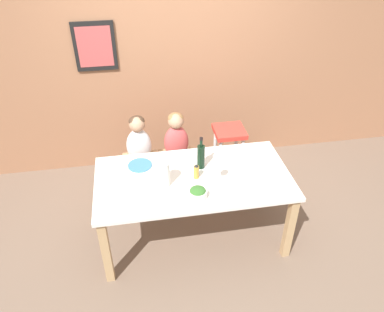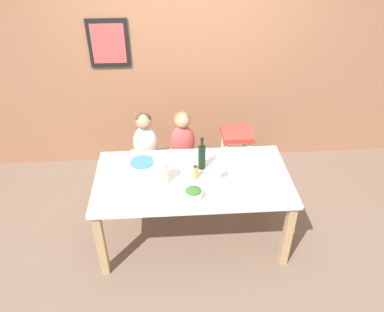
{
  "view_description": "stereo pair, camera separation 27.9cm",
  "coord_description": "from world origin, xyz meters",
  "px_view_note": "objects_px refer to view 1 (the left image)",
  "views": [
    {
      "loc": [
        -0.46,
        -2.57,
        2.78
      ],
      "look_at": [
        0.0,
        0.07,
        0.91
      ],
      "focal_mm": 35.0,
      "sensor_mm": 36.0,
      "label": 1
    },
    {
      "loc": [
        -0.18,
        -2.61,
        2.78
      ],
      "look_at": [
        0.0,
        0.07,
        0.91
      ],
      "focal_mm": 35.0,
      "sensor_mm": 36.0,
      "label": 2
    }
  ],
  "objects_px": {
    "chair_far_left": "(141,167)",
    "paper_towel_roll": "(163,174)",
    "salad_bowl_large": "(198,193)",
    "chair_right_highchair": "(229,144)",
    "person_child_center": "(176,135)",
    "dinner_plate_front_left": "(133,203)",
    "wine_glass_near": "(220,168)",
    "person_child_left": "(138,139)",
    "wine_bottle": "(201,156)",
    "dinner_plate_back_left": "(140,165)",
    "chair_far_center": "(177,163)"
  },
  "relations": [
    {
      "from": "wine_glass_near",
      "to": "dinner_plate_front_left",
      "type": "height_order",
      "value": "wine_glass_near"
    },
    {
      "from": "dinner_plate_front_left",
      "to": "person_child_center",
      "type": "bearing_deg",
      "value": 63.37
    },
    {
      "from": "chair_far_center",
      "to": "dinner_plate_front_left",
      "type": "distance_m",
      "value": 1.14
    },
    {
      "from": "chair_far_left",
      "to": "chair_far_center",
      "type": "distance_m",
      "value": 0.39
    },
    {
      "from": "chair_right_highchair",
      "to": "dinner_plate_front_left",
      "type": "distance_m",
      "value": 1.44
    },
    {
      "from": "wine_bottle",
      "to": "dinner_plate_front_left",
      "type": "bearing_deg",
      "value": -148.52
    },
    {
      "from": "chair_far_left",
      "to": "person_child_center",
      "type": "xyz_separation_m",
      "value": [
        0.39,
        0.0,
        0.36
      ]
    },
    {
      "from": "chair_far_left",
      "to": "person_child_left",
      "type": "relative_size",
      "value": 0.85
    },
    {
      "from": "wine_bottle",
      "to": "dinner_plate_back_left",
      "type": "relative_size",
      "value": 1.44
    },
    {
      "from": "wine_bottle",
      "to": "dinner_plate_front_left",
      "type": "height_order",
      "value": "wine_bottle"
    },
    {
      "from": "paper_towel_roll",
      "to": "dinner_plate_back_left",
      "type": "distance_m",
      "value": 0.38
    },
    {
      "from": "chair_right_highchair",
      "to": "dinner_plate_front_left",
      "type": "height_order",
      "value": "chair_right_highchair"
    },
    {
      "from": "salad_bowl_large",
      "to": "chair_far_left",
      "type": "bearing_deg",
      "value": 113.98
    },
    {
      "from": "dinner_plate_front_left",
      "to": "wine_glass_near",
      "type": "bearing_deg",
      "value": 14.27
    },
    {
      "from": "chair_far_left",
      "to": "chair_far_center",
      "type": "xyz_separation_m",
      "value": [
        0.39,
        0.0,
        0.0
      ]
    },
    {
      "from": "person_child_center",
      "to": "chair_right_highchair",
      "type": "bearing_deg",
      "value": -0.12
    },
    {
      "from": "person_child_center",
      "to": "wine_bottle",
      "type": "bearing_deg",
      "value": -75.6
    },
    {
      "from": "chair_far_center",
      "to": "salad_bowl_large",
      "type": "relative_size",
      "value": 2.91
    },
    {
      "from": "chair_far_left",
      "to": "chair_far_center",
      "type": "height_order",
      "value": "same"
    },
    {
      "from": "chair_far_left",
      "to": "salad_bowl_large",
      "type": "bearing_deg",
      "value": -66.02
    },
    {
      "from": "person_child_left",
      "to": "salad_bowl_large",
      "type": "relative_size",
      "value": 3.43
    },
    {
      "from": "paper_towel_roll",
      "to": "person_child_center",
      "type": "bearing_deg",
      "value": 74.56
    },
    {
      "from": "person_child_left",
      "to": "wine_bottle",
      "type": "relative_size",
      "value": 1.68
    },
    {
      "from": "person_child_left",
      "to": "paper_towel_roll",
      "type": "distance_m",
      "value": 0.8
    },
    {
      "from": "person_child_left",
      "to": "person_child_center",
      "type": "xyz_separation_m",
      "value": [
        0.39,
        0.0,
        0.0
      ]
    },
    {
      "from": "wine_bottle",
      "to": "paper_towel_roll",
      "type": "relative_size",
      "value": 1.35
    },
    {
      "from": "wine_bottle",
      "to": "dinner_plate_front_left",
      "type": "xyz_separation_m",
      "value": [
        -0.64,
        -0.39,
        -0.12
      ]
    },
    {
      "from": "person_child_left",
      "to": "wine_glass_near",
      "type": "distance_m",
      "value": 1.03
    },
    {
      "from": "paper_towel_roll",
      "to": "dinner_plate_front_left",
      "type": "bearing_deg",
      "value": -144.49
    },
    {
      "from": "chair_far_left",
      "to": "paper_towel_roll",
      "type": "height_order",
      "value": "paper_towel_roll"
    },
    {
      "from": "paper_towel_roll",
      "to": "wine_glass_near",
      "type": "distance_m",
      "value": 0.49
    },
    {
      "from": "dinner_plate_back_left",
      "to": "salad_bowl_large",
      "type": "bearing_deg",
      "value": -49.28
    },
    {
      "from": "wine_bottle",
      "to": "chair_right_highchair",
      "type": "bearing_deg",
      "value": 53.94
    },
    {
      "from": "person_child_left",
      "to": "wine_glass_near",
      "type": "xyz_separation_m",
      "value": [
        0.67,
        -0.78,
        0.12
      ]
    },
    {
      "from": "chair_far_left",
      "to": "wine_glass_near",
      "type": "height_order",
      "value": "wine_glass_near"
    },
    {
      "from": "salad_bowl_large",
      "to": "wine_bottle",
      "type": "bearing_deg",
      "value": 75.59
    },
    {
      "from": "person_child_center",
      "to": "salad_bowl_large",
      "type": "xyz_separation_m",
      "value": [
        0.05,
        -0.98,
        0.04
      ]
    },
    {
      "from": "chair_far_left",
      "to": "person_child_center",
      "type": "distance_m",
      "value": 0.53
    },
    {
      "from": "paper_towel_roll",
      "to": "salad_bowl_large",
      "type": "relative_size",
      "value": 1.51
    },
    {
      "from": "dinner_plate_front_left",
      "to": "salad_bowl_large",
      "type": "bearing_deg",
      "value": -1.3
    },
    {
      "from": "chair_far_left",
      "to": "person_child_left",
      "type": "bearing_deg",
      "value": 90.0
    },
    {
      "from": "salad_bowl_large",
      "to": "chair_right_highchair",
      "type": "bearing_deg",
      "value": 61.84
    },
    {
      "from": "paper_towel_roll",
      "to": "wine_glass_near",
      "type": "height_order",
      "value": "paper_towel_roll"
    },
    {
      "from": "chair_far_center",
      "to": "wine_bottle",
      "type": "bearing_deg",
      "value": -75.57
    },
    {
      "from": "dinner_plate_front_left",
      "to": "wine_bottle",
      "type": "bearing_deg",
      "value": 31.48
    },
    {
      "from": "person_child_left",
      "to": "person_child_center",
      "type": "height_order",
      "value": "same"
    },
    {
      "from": "wine_bottle",
      "to": "salad_bowl_large",
      "type": "bearing_deg",
      "value": -104.41
    },
    {
      "from": "paper_towel_roll",
      "to": "wine_bottle",
      "type": "bearing_deg",
      "value": 28.22
    },
    {
      "from": "chair_far_left",
      "to": "salad_bowl_large",
      "type": "xyz_separation_m",
      "value": [
        0.44,
        -0.98,
        0.4
      ]
    },
    {
      "from": "person_child_center",
      "to": "paper_towel_roll",
      "type": "xyz_separation_m",
      "value": [
        -0.21,
        -0.78,
        0.11
      ]
    }
  ]
}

